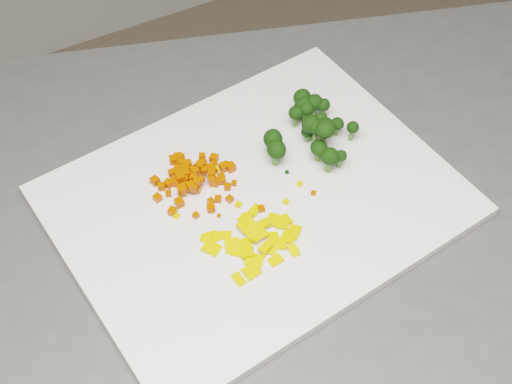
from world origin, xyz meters
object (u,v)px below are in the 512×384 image
carrot_pile (195,179)px  pepper_pile (256,236)px  cutting_board (256,200)px  broccoli_pile (310,127)px

carrot_pile → pepper_pile: size_ratio=0.86×
cutting_board → pepper_pile: pepper_pile is taller
cutting_board → carrot_pile: bearing=139.0°
cutting_board → pepper_pile: bearing=-118.2°
cutting_board → pepper_pile: 0.06m
cutting_board → broccoli_pile: 0.12m
pepper_pile → broccoli_pile: bearing=38.0°
cutting_board → broccoli_pile: broccoli_pile is taller
pepper_pile → broccoli_pile: (0.13, 0.10, 0.02)m
cutting_board → pepper_pile: (-0.03, -0.05, 0.01)m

